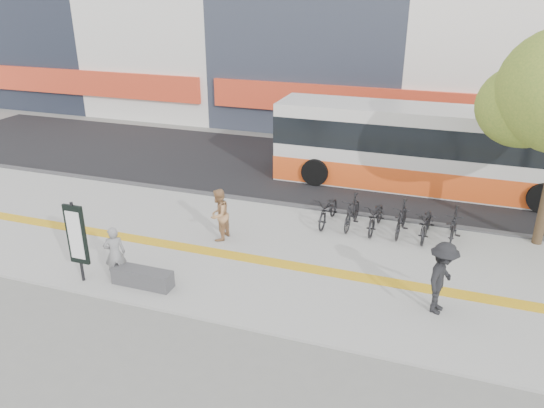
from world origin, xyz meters
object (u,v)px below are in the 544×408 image
(bus, at_px, (427,151))
(pedestrian_dark, at_px, (442,278))
(signboard, at_px, (76,236))
(seated_woman, at_px, (115,253))
(bench, at_px, (143,277))
(pedestrian_tan, at_px, (219,215))

(bus, height_order, pedestrian_dark, bus)
(signboard, xyz_separation_m, seated_woman, (0.80, 0.37, -0.54))
(bench, xyz_separation_m, pedestrian_dark, (7.18, 1.28, 0.67))
(bench, height_order, pedestrian_dark, pedestrian_dark)
(bus, bearing_deg, signboard, -128.05)
(pedestrian_tan, bearing_deg, pedestrian_dark, 79.27)
(seated_woman, bearing_deg, bus, -162.31)
(seated_woman, height_order, pedestrian_dark, pedestrian_dark)
(seated_woman, xyz_separation_m, pedestrian_tan, (1.56, 2.98, 0.05))
(signboard, relative_size, pedestrian_dark, 1.23)
(signboard, height_order, seated_woman, signboard)
(signboard, distance_m, pedestrian_dark, 8.93)
(seated_woman, distance_m, pedestrian_tan, 3.37)
(signboard, bearing_deg, bus, 51.95)
(pedestrian_dark, bearing_deg, bus, 20.89)
(bench, xyz_separation_m, seated_woman, (-0.80, 0.06, 0.52))
(signboard, xyz_separation_m, bus, (7.83, 10.01, 0.11))
(signboard, relative_size, bus, 0.19)
(bus, bearing_deg, bench, -122.72)
(bench, height_order, bus, bus)
(signboard, bearing_deg, pedestrian_tan, 54.80)
(signboard, height_order, pedestrian_dark, signboard)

